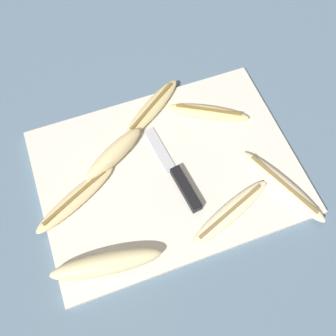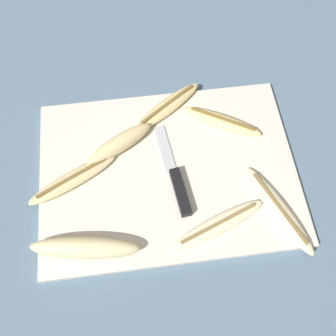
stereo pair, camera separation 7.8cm
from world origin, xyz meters
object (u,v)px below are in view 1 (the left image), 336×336
object	(u,v)px
banana_mellow_near	(76,200)
banana_bright_far	(230,213)
banana_pale_long	(283,186)
knife	(182,182)
banana_ripe_center	(114,154)
banana_spotted_left	(152,108)
banana_soft_right	(106,264)
banana_golden_short	(208,112)

from	to	relation	value
banana_mellow_near	banana_bright_far	world-z (taller)	same
banana_pale_long	knife	bearing A→B (deg)	157.12
banana_pale_long	banana_ripe_center	bearing A→B (deg)	148.36
knife	banana_spotted_left	xyz separation A→B (m)	(0.00, 0.18, 0.00)
banana_soft_right	banana_ripe_center	world-z (taller)	banana_soft_right
banana_mellow_near	banana_bright_far	distance (m)	0.29
banana_soft_right	banana_ripe_center	bearing A→B (deg)	69.78
banana_soft_right	banana_ripe_center	xyz separation A→B (m)	(0.08, 0.21, -0.00)
banana_mellow_near	banana_soft_right	bearing A→B (deg)	-81.62
banana_mellow_near	banana_soft_right	distance (m)	0.14
banana_soft_right	banana_bright_far	xyz separation A→B (m)	(0.24, 0.01, -0.01)
banana_ripe_center	banana_spotted_left	bearing A→B (deg)	37.57
banana_spotted_left	banana_bright_far	bearing A→B (deg)	-77.77
banana_golden_short	banana_ripe_center	bearing A→B (deg)	-171.98
knife	banana_bright_far	xyz separation A→B (m)	(0.06, -0.09, 0.00)
knife	banana_ripe_center	size ratio (longest dim) A/B	1.38
banana_ripe_center	banana_soft_right	bearing A→B (deg)	-110.22
banana_bright_far	banana_soft_right	bearing A→B (deg)	-176.55
banana_golden_short	banana_spotted_left	size ratio (longest dim) A/B	0.99
banana_soft_right	banana_pale_long	bearing A→B (deg)	4.73
banana_bright_far	banana_ripe_center	bearing A→B (deg)	131.09
banana_pale_long	banana_bright_far	bearing A→B (deg)	-172.68
banana_mellow_near	banana_soft_right	xyz separation A→B (m)	(0.02, -0.14, 0.01)
knife	banana_soft_right	size ratio (longest dim) A/B	1.04
banana_mellow_near	banana_soft_right	world-z (taller)	banana_soft_right
banana_bright_far	banana_mellow_near	bearing A→B (deg)	154.74
banana_mellow_near	banana_soft_right	size ratio (longest dim) A/B	0.93
banana_pale_long	banana_ripe_center	size ratio (longest dim) A/B	1.33
banana_pale_long	banana_golden_short	world-z (taller)	banana_golden_short
banana_bright_far	banana_ripe_center	size ratio (longest dim) A/B	1.29
knife	banana_golden_short	world-z (taller)	banana_golden_short
banana_bright_far	banana_ripe_center	distance (m)	0.26
banana_golden_short	knife	bearing A→B (deg)	-130.39
banana_spotted_left	banana_pale_long	bearing A→B (deg)	-55.44
banana_pale_long	banana_bright_far	distance (m)	0.12
banana_spotted_left	banana_soft_right	bearing A→B (deg)	-122.43
banana_pale_long	banana_mellow_near	bearing A→B (deg)	164.09
banana_spotted_left	banana_golden_short	bearing A→B (deg)	-25.55
knife	banana_bright_far	bearing A→B (deg)	-62.99
banana_pale_long	banana_golden_short	bearing A→B (deg)	108.49
knife	banana_spotted_left	world-z (taller)	banana_spotted_left
banana_soft_right	banana_mellow_near	bearing A→B (deg)	98.38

